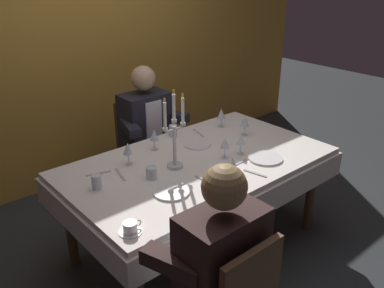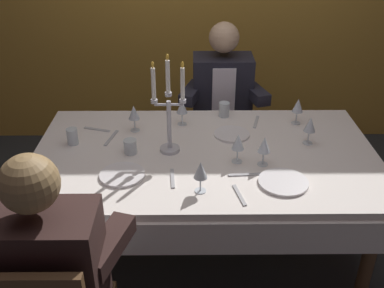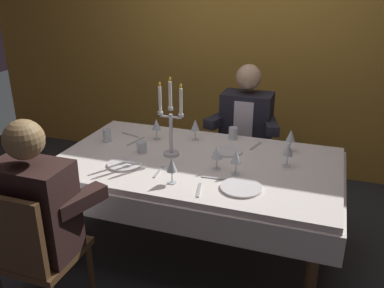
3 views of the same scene
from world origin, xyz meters
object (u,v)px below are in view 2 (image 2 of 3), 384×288
object	(u,v)px
dining_table	(205,171)
dinner_plate_1	(122,175)
wine_glass_1	(134,113)
candelabra	(169,114)
dinner_plate_2	(283,182)
wine_glass_5	(264,146)
wine_glass_2	(298,106)
wine_glass_4	(182,107)
water_tumbler_2	(72,136)
dinner_plate_0	(232,134)
wine_glass_3	(310,125)
seated_diner_0	(47,272)
coffee_cup_0	(28,193)
water_tumbler_1	(224,110)
wine_glass_0	(201,171)
wine_glass_6	(238,142)
seated_diner_1	(222,91)
water_tumbler_0	(130,147)

from	to	relation	value
dining_table	dinner_plate_1	distance (m)	0.50
dining_table	wine_glass_1	xyz separation A→B (m)	(-0.41, 0.27, 0.24)
candelabra	dinner_plate_2	bearing A→B (deg)	-29.83
dinner_plate_1	wine_glass_5	size ratio (longest dim) A/B	1.41
dinner_plate_1	wine_glass_2	world-z (taller)	wine_glass_2
dinner_plate_2	wine_glass_4	bearing A→B (deg)	127.70
candelabra	water_tumbler_2	distance (m)	0.59
dinner_plate_0	wine_glass_3	xyz separation A→B (m)	(0.43, -0.10, 0.11)
seated_diner_0	coffee_cup_0	bearing A→B (deg)	114.36
dinner_plate_2	wine_glass_4	distance (m)	0.84
dinner_plate_0	seated_diner_0	xyz separation A→B (m)	(-0.80, -1.09, -0.01)
wine_glass_3	water_tumbler_1	xyz separation A→B (m)	(-0.45, 0.36, -0.07)
coffee_cup_0	seated_diner_0	world-z (taller)	seated_diner_0
dining_table	wine_glass_0	xyz separation A→B (m)	(-0.03, -0.37, 0.24)
candelabra	wine_glass_6	world-z (taller)	candelabra
dinner_plate_1	seated_diner_0	distance (m)	0.68
wine_glass_0	water_tumbler_2	size ratio (longest dim) A/B	1.72
candelabra	wine_glass_3	bearing A→B (deg)	5.65
dinner_plate_1	wine_glass_0	bearing A→B (deg)	-19.22
wine_glass_2	water_tumbler_2	bearing A→B (deg)	-169.27
water_tumbler_1	wine_glass_0	bearing A→B (deg)	-101.73
wine_glass_2	candelabra	bearing A→B (deg)	-156.54
seated_diner_1	water_tumbler_0	bearing A→B (deg)	-122.45
dinner_plate_0	wine_glass_6	distance (m)	0.32
wine_glass_1	wine_glass_2	bearing A→B (deg)	5.24
water_tumbler_2	seated_diner_1	xyz separation A→B (m)	(0.90, 0.78, -0.05)
wine_glass_5	seated_diner_0	xyz separation A→B (m)	(-0.93, -0.76, -0.12)
water_tumbler_2	wine_glass_3	bearing A→B (deg)	-0.26
dinner_plate_1	wine_glass_4	distance (m)	0.66
wine_glass_4	water_tumbler_0	size ratio (longest dim) A/B	2.06
water_tumbler_0	seated_diner_1	xyz separation A→B (m)	(0.57, 0.89, -0.04)
coffee_cup_0	seated_diner_0	distance (m)	0.52
dinner_plate_1	wine_glass_4	size ratio (longest dim) A/B	1.41
wine_glass_5	seated_diner_0	distance (m)	1.21
wine_glass_3	water_tumbler_1	bearing A→B (deg)	141.44
wine_glass_4	water_tumbler_1	distance (m)	0.30
coffee_cup_0	seated_diner_1	bearing A→B (deg)	52.50
dinner_plate_1	water_tumbler_1	xyz separation A→B (m)	(0.56, 0.69, 0.04)
dinner_plate_2	wine_glass_3	world-z (taller)	wine_glass_3
dining_table	seated_diner_0	distance (m)	1.09
dining_table	wine_glass_5	bearing A→B (deg)	-23.18
dining_table	water_tumbler_0	xyz separation A→B (m)	(-0.41, -0.00, 0.16)
wine_glass_0	wine_glass_3	size ratio (longest dim) A/B	1.00
seated_diner_0	candelabra	bearing A→B (deg)	64.41
wine_glass_1	wine_glass_3	bearing A→B (deg)	-9.44
wine_glass_0	water_tumbler_0	world-z (taller)	wine_glass_0
seated_diner_0	dinner_plate_0	bearing A→B (deg)	53.78
dining_table	wine_glass_6	xyz separation A→B (m)	(0.17, -0.10, 0.24)
wine_glass_1	wine_glass_6	distance (m)	0.69
dinner_plate_2	wine_glass_6	world-z (taller)	wine_glass_6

